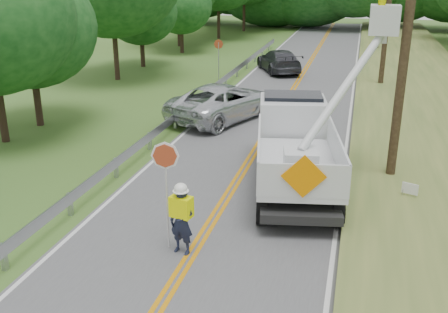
# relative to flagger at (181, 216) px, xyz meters

# --- Properties ---
(road) EXTENTS (7.20, 96.00, 0.03)m
(road) POSITION_rel_flagger_xyz_m (0.26, 11.18, -1.03)
(road) COLOR #525254
(road) RESTS_ON ground
(guardrail) EXTENTS (0.18, 48.00, 0.77)m
(guardrail) POSITION_rel_flagger_xyz_m (-3.76, 12.09, -0.49)
(guardrail) COLOR #A0A1A8
(guardrail) RESTS_ON ground
(utility_poles) EXTENTS (1.60, 43.30, 10.00)m
(utility_poles) POSITION_rel_flagger_xyz_m (5.26, 14.20, 4.23)
(utility_poles) COLOR black
(utility_poles) RESTS_ON ground
(tall_grass_verge) EXTENTS (7.00, 96.00, 0.30)m
(tall_grass_verge) POSITION_rel_flagger_xyz_m (7.36, 11.18, -0.89)
(tall_grass_verge) COLOR #495F2C
(tall_grass_verge) RESTS_ON ground
(flagger) EXTENTS (1.14, 0.55, 2.87)m
(flagger) POSITION_rel_flagger_xyz_m (0.00, 0.00, 0.00)
(flagger) COLOR #191E33
(flagger) RESTS_ON road
(bucket_truck) EXTENTS (4.59, 7.41, 6.92)m
(bucket_truck) POSITION_rel_flagger_xyz_m (2.21, 5.89, 0.53)
(bucket_truck) COLOR black
(bucket_truck) RESTS_ON road
(suv_silver) EXTENTS (4.99, 6.72, 1.70)m
(suv_silver) POSITION_rel_flagger_xyz_m (-2.10, 12.16, -0.17)
(suv_silver) COLOR silver
(suv_silver) RESTS_ON road
(suv_darkgrey) EXTENTS (4.09, 5.59, 1.50)m
(suv_darkgrey) POSITION_rel_flagger_xyz_m (-1.46, 24.59, -0.27)
(suv_darkgrey) COLOR #383940
(suv_darkgrey) RESTS_ON road
(stop_sign_permanent) EXTENTS (0.58, 0.06, 2.70)m
(stop_sign_permanent) POSITION_rel_flagger_xyz_m (-4.48, 19.92, 0.77)
(stop_sign_permanent) COLOR #A0A1A8
(stop_sign_permanent) RESTS_ON ground
(yard_sign) EXTENTS (0.47, 0.20, 0.71)m
(yard_sign) POSITION_rel_flagger_xyz_m (5.74, 4.42, -0.54)
(yard_sign) COLOR white
(yard_sign) RESTS_ON ground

